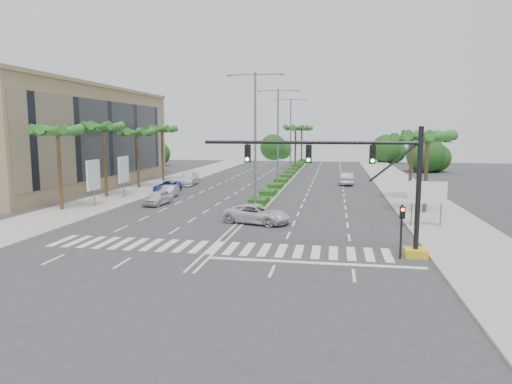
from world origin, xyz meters
TOP-DOWN VIEW (x-y plane):
  - ground at (0.00, 0.00)m, footprint 160.00×160.00m
  - footpath_right at (15.20, 20.00)m, footprint 6.00×120.00m
  - footpath_left at (-15.20, 20.00)m, footprint 6.00×120.00m
  - median at (0.00, 45.00)m, footprint 2.20×75.00m
  - median_grass at (0.00, 45.00)m, footprint 1.80×75.00m
  - building at (-26.00, 26.00)m, footprint 12.00×36.00m
  - signal_gantry at (9.27, -0.00)m, footprint 12.60×1.20m
  - pedestrian_signal at (10.60, -0.68)m, footprint 0.28×0.36m
  - direction_sign at (13.50, 7.99)m, footprint 2.70×0.11m
  - billboard_near at (-14.50, 12.00)m, footprint 0.18×2.10m
  - billboard_far at (-14.50, 18.00)m, footprint 0.18×2.10m
  - palm_left_near at (-16.50, 10.00)m, footprint 4.57×4.68m
  - palm_left_mid at (-16.50, 18.00)m, footprint 4.57×4.68m
  - palm_left_far at (-16.50, 26.00)m, footprint 4.57×4.68m
  - palm_left_end at (-16.50, 34.00)m, footprint 4.57×4.68m
  - palm_right_near at (14.50, 14.00)m, footprint 4.57×4.68m
  - palm_right_far at (14.50, 22.00)m, footprint 4.57×4.68m
  - palm_median_a at (0.00, 55.00)m, footprint 4.57×4.68m
  - palm_median_b at (0.00, 70.00)m, footprint 4.57×4.68m
  - streetlight_near at (0.00, 14.00)m, footprint 5.10×0.25m
  - streetlight_mid at (0.00, 30.00)m, footprint 5.10×0.25m
  - streetlight_far at (0.00, 46.00)m, footprint 5.10×0.25m
  - car_parked_a at (-9.48, 14.65)m, footprint 2.04×4.14m
  - car_parked_b at (-10.16, 19.37)m, footprint 1.67×3.96m
  - car_parked_c at (-11.80, 23.20)m, footprint 2.27×4.77m
  - car_parked_d at (-11.80, 30.47)m, footprint 2.56×5.62m
  - car_crossing at (1.24, 7.67)m, footprint 5.58×3.72m
  - car_right at (8.50, 34.27)m, footprint 1.69×4.83m

SIDE VIEW (x-z plane):
  - ground at x=0.00m, z-range 0.00..0.00m
  - footpath_right at x=15.20m, z-range 0.00..0.15m
  - footpath_left at x=-15.20m, z-range 0.00..0.15m
  - median at x=0.00m, z-range 0.00..0.20m
  - median_grass at x=0.00m, z-range 0.20..0.24m
  - car_parked_b at x=-10.16m, z-range 0.00..1.27m
  - car_parked_c at x=-11.80m, z-range 0.00..1.31m
  - car_parked_a at x=-9.48m, z-range 0.00..1.36m
  - car_crossing at x=1.24m, z-range 0.00..1.42m
  - car_right at x=8.50m, z-range 0.00..1.59m
  - car_parked_d at x=-11.80m, z-range 0.00..1.59m
  - pedestrian_signal at x=10.60m, z-range 0.54..3.54m
  - direction_sign at x=13.50m, z-range 0.75..4.15m
  - billboard_near at x=-14.50m, z-range 0.79..5.14m
  - billboard_far at x=-14.50m, z-range 0.79..5.14m
  - signal_gantry at x=9.27m, z-range -0.14..7.06m
  - palm_right_far at x=14.50m, z-range 2.54..9.29m
  - building at x=-26.00m, z-range 0.00..12.00m
  - palm_right_near at x=14.50m, z-range 2.68..9.73m
  - palm_left_far at x=-16.50m, z-range 2.82..10.17m
  - palm_left_near at x=-16.50m, z-range 2.91..10.46m
  - streetlight_near at x=0.00m, z-range 0.81..12.81m
  - streetlight_mid at x=0.00m, z-range 0.81..12.81m
  - streetlight_far at x=0.00m, z-range 0.81..12.81m
  - palm_left_end at x=-16.50m, z-range 3.01..10.76m
  - palm_left_mid at x=-16.50m, z-range 3.10..11.05m
  - palm_median_a at x=0.00m, z-range 3.15..11.20m
  - palm_median_b at x=0.00m, z-range 3.15..11.20m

